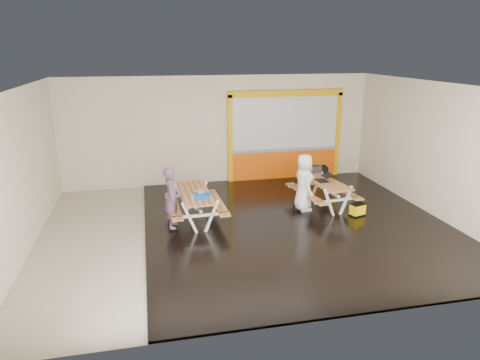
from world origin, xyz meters
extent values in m
cube|color=#BCB39F|center=(0.00, 0.00, -0.01)|extent=(10.00, 8.00, 0.01)
cube|color=white|center=(0.00, 0.00, 3.50)|extent=(10.00, 8.00, 0.01)
cube|color=beige|center=(0.00, 4.00, 1.75)|extent=(10.00, 0.01, 3.50)
cube|color=beige|center=(0.00, -4.00, 1.75)|extent=(10.00, 0.01, 3.50)
cube|color=beige|center=(-5.00, 0.00, 1.75)|extent=(0.01, 8.00, 3.50)
cube|color=beige|center=(5.00, 0.00, 1.75)|extent=(0.01, 8.00, 3.50)
cube|color=black|center=(1.25, 0.00, 0.03)|extent=(7.50, 7.98, 0.05)
cube|color=#E95909|center=(2.20, 3.93, 0.50)|extent=(3.60, 0.12, 1.00)
cube|color=gray|center=(2.20, 3.93, 1.03)|extent=(3.60, 0.14, 0.10)
cube|color=silver|center=(2.20, 3.94, 1.94)|extent=(3.60, 0.08, 1.72)
cube|color=#E7A908|center=(0.33, 3.92, 1.45)|extent=(0.14, 0.16, 2.90)
cube|color=#E7A908|center=(4.07, 3.92, 1.45)|extent=(0.14, 0.16, 2.90)
cube|color=#E7A908|center=(2.20, 3.92, 2.90)|extent=(3.88, 0.16, 0.20)
cube|color=#C9814A|center=(-1.49, 0.70, 0.80)|extent=(0.20, 2.05, 0.04)
cube|color=#C9814A|center=(-1.35, 0.71, 0.80)|extent=(0.20, 2.05, 0.04)
cube|color=#C9814A|center=(-1.20, 0.71, 0.80)|extent=(0.20, 2.05, 0.04)
cube|color=#C9814A|center=(-1.06, 0.72, 0.80)|extent=(0.20, 2.05, 0.04)
cube|color=#C9814A|center=(-0.91, 0.72, 0.80)|extent=(0.20, 2.05, 0.04)
cube|color=white|center=(-1.44, -0.07, 0.43)|extent=(0.38, 0.07, 0.82)
cube|color=white|center=(-0.91, -0.06, 0.43)|extent=(0.38, 0.07, 0.82)
cube|color=white|center=(-1.18, -0.07, 0.48)|extent=(1.40, 0.11, 0.06)
cube|color=white|center=(-1.18, -0.07, 0.75)|extent=(0.69, 0.08, 0.06)
cube|color=white|center=(-1.49, 1.48, 0.43)|extent=(0.38, 0.07, 0.82)
cube|color=white|center=(-0.96, 1.50, 0.43)|extent=(0.38, 0.07, 0.82)
cube|color=white|center=(-1.23, 1.49, 0.48)|extent=(1.40, 0.11, 0.06)
cube|color=white|center=(-1.23, 1.49, 0.75)|extent=(0.69, 0.08, 0.06)
cube|color=white|center=(-1.20, 0.71, 0.59)|extent=(0.12, 1.68, 0.06)
cube|color=#C9814A|center=(-1.83, 0.69, 0.49)|extent=(0.19, 2.05, 0.04)
cube|color=#C9814A|center=(-1.70, 0.70, 0.49)|extent=(0.19, 2.05, 0.04)
cube|color=#C9814A|center=(-0.71, 0.73, 0.49)|extent=(0.19, 2.05, 0.04)
cube|color=#C9814A|center=(-0.57, 0.73, 0.49)|extent=(0.19, 2.05, 0.04)
cube|color=#C9814A|center=(2.12, 0.99, 0.77)|extent=(0.41, 1.98, 0.04)
cube|color=#C9814A|center=(2.26, 1.01, 0.77)|extent=(0.41, 1.98, 0.04)
cube|color=#C9814A|center=(2.40, 1.03, 0.77)|extent=(0.41, 1.98, 0.04)
cube|color=#C9814A|center=(2.54, 1.05, 0.77)|extent=(0.41, 1.98, 0.04)
cube|color=#C9814A|center=(2.68, 1.07, 0.77)|extent=(0.41, 1.98, 0.04)
cube|color=white|center=(2.25, 0.25, 0.42)|extent=(0.37, 0.11, 0.80)
cube|color=white|center=(2.76, 0.32, 0.42)|extent=(0.37, 0.11, 0.80)
cube|color=white|center=(2.51, 0.28, 0.47)|extent=(1.35, 0.26, 0.06)
cube|color=white|center=(2.51, 0.28, 0.73)|extent=(0.67, 0.16, 0.06)
cube|color=white|center=(2.03, 1.74, 0.42)|extent=(0.37, 0.11, 0.80)
cube|color=white|center=(2.54, 1.82, 0.42)|extent=(0.37, 0.11, 0.80)
cube|color=white|center=(2.29, 1.78, 0.47)|extent=(1.35, 0.26, 0.06)
cube|color=white|center=(2.29, 1.78, 0.73)|extent=(0.67, 0.16, 0.06)
cube|color=white|center=(2.40, 1.03, 0.58)|extent=(0.29, 1.62, 0.06)
cube|color=#C9814A|center=(1.79, 0.94, 0.48)|extent=(0.40, 1.98, 0.04)
cube|color=#C9814A|center=(1.92, 0.96, 0.48)|extent=(0.40, 1.98, 0.04)
cube|color=#C9814A|center=(2.87, 1.10, 0.48)|extent=(0.40, 1.98, 0.04)
cube|color=#C9814A|center=(3.00, 1.12, 0.48)|extent=(0.40, 1.98, 0.04)
imported|color=#67435E|center=(-1.82, 0.29, 0.85)|extent=(0.44, 0.60, 1.51)
imported|color=white|center=(1.76, 0.85, 0.83)|extent=(0.50, 0.77, 1.56)
cube|color=silver|center=(-1.26, 0.33, 0.83)|extent=(0.25, 0.33, 0.02)
cube|color=silver|center=(-1.13, 0.35, 0.93)|extent=(0.23, 0.33, 0.06)
cube|color=silver|center=(-1.14, 0.34, 0.93)|extent=(0.20, 0.29, 0.05)
cube|color=black|center=(2.33, 0.98, 0.80)|extent=(0.28, 0.39, 0.02)
cube|color=black|center=(2.50, 0.99, 0.94)|extent=(0.26, 0.39, 0.07)
cube|color=silver|center=(2.49, 0.99, 0.94)|extent=(0.22, 0.34, 0.06)
cube|color=blue|center=(-1.09, 0.23, 0.87)|extent=(0.42, 0.35, 0.10)
cube|color=black|center=(2.46, 1.86, 0.88)|extent=(0.39, 0.20, 0.17)
cylinder|color=black|center=(2.46, 1.86, 1.01)|extent=(0.29, 0.03, 0.02)
cube|color=black|center=(2.82, 2.02, 0.71)|extent=(0.27, 0.20, 0.36)
cylinder|color=black|center=(2.82, 2.02, 0.90)|extent=(0.18, 0.18, 0.09)
cube|color=black|center=(1.74, 0.92, 0.13)|extent=(0.48, 0.40, 0.16)
cube|color=black|center=(3.02, 0.13, 0.07)|extent=(0.45, 0.36, 0.04)
cube|color=#F5C203|center=(3.02, 0.13, 0.22)|extent=(0.43, 0.34, 0.29)
cube|color=black|center=(3.02, 0.13, 0.37)|extent=(0.45, 0.36, 0.03)
camera|label=1|loc=(-2.33, -9.75, 4.32)|focal=32.61mm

